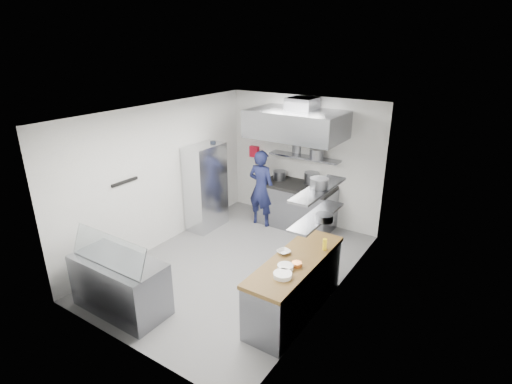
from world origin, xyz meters
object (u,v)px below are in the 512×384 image
Objects in this scene: gas_range at (297,206)px; display_case at (120,285)px; wire_rack at (206,187)px; chef at (261,188)px.

gas_range is 1.07× the size of display_case.
wire_rack is 3.11m from display_case.
gas_range is at bearing 78.31° from display_case.
display_case is at bearing -101.69° from gas_range.
wire_rack is (-1.63, -1.13, 0.48)m from gas_range.
gas_range reaches higher than display_case.
chef is at bearing -152.15° from gas_range.
wire_rack is 1.23× the size of display_case.
display_case is at bearing -75.27° from wire_rack.
gas_range is 4.19m from display_case.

